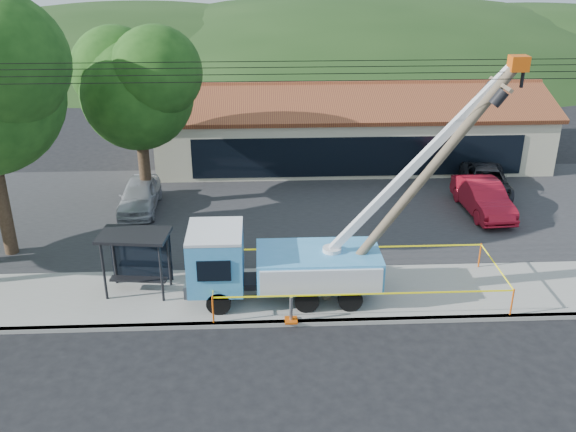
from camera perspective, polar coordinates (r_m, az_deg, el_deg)
The scene contains 16 objects.
ground at distance 21.15m, azimuth 1.59°, elevation -12.78°, with size 120.00×120.00×0.00m, color black.
curb at distance 22.81m, azimuth 1.21°, elevation -9.47°, with size 60.00×0.25×0.15m, color gray.
sidewalk at distance 24.42m, azimuth 0.92°, elevation -7.01°, with size 60.00×4.00×0.15m, color gray.
parking_lot at distance 31.54m, azimuth 0.03°, elevation 0.48°, with size 60.00×12.00×0.10m, color #28282B.
strip_mall at distance 38.76m, azimuth 5.45°, elevation 7.81°, with size 22.50×8.53×4.67m.
tree_lot at distance 31.07m, azimuth -13.33°, elevation 11.44°, with size 6.30×5.60×8.94m.
hill_west at distance 74.24m, azimuth -13.59°, elevation 13.62°, with size 78.40×56.00×28.00m, color #183212.
hill_center at distance 73.85m, azimuth 6.43°, elevation 14.07°, with size 89.60×64.00×32.00m, color #183212.
hill_east at distance 79.42m, azimuth 21.24°, elevation 13.35°, with size 72.80×52.00×26.00m, color #183212.
utility_truck at distance 23.40m, azimuth -0.72°, elevation -3.97°, with size 11.43×3.77×8.86m.
leaning_pole at distance 22.59m, azimuth 12.02°, elevation 3.39°, with size 6.36×1.90×8.81m.
bus_shelter at distance 24.41m, azimuth -13.31°, elevation -2.75°, with size 2.68×1.83×2.43m.
caution_tape at distance 24.15m, azimuth 6.15°, elevation -5.20°, with size 10.59×3.63×1.05m.
car_silver at distance 32.42m, azimuth -12.93°, elevation 0.42°, with size 1.77×4.39×1.50m, color #A1A2A8.
car_red at distance 32.66m, azimuth 16.77°, elevation 0.16°, with size 1.65×4.74×1.56m, color maroon.
car_dark at distance 35.10m, azimuth 17.02°, elevation 1.81°, with size 2.25×4.88×1.36m, color black.
Camera 1 is at (-1.35, -16.86, 12.69)m, focal length 40.00 mm.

